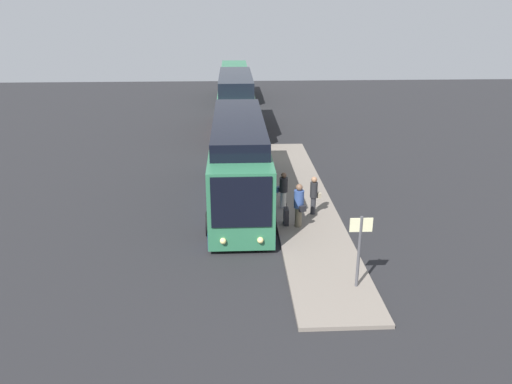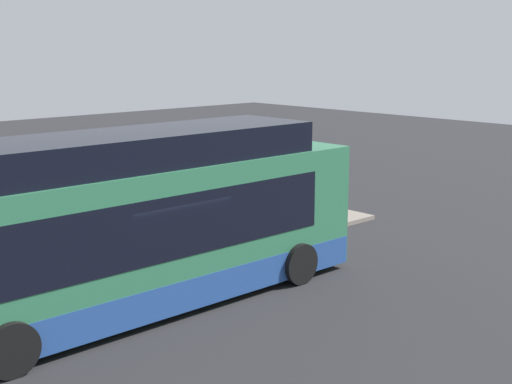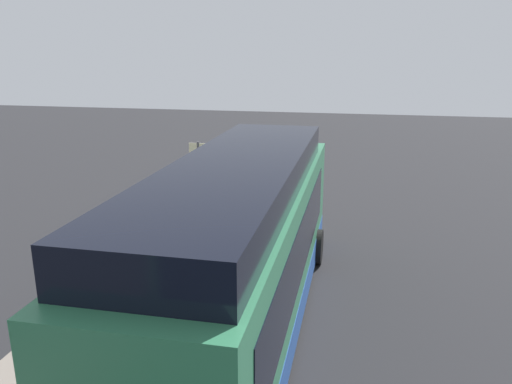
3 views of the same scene
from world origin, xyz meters
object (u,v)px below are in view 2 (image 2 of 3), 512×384
(passenger_waiting, at_px, (136,236))
(sign_post, at_px, (282,168))
(passenger_boarding, at_px, (193,215))
(bus_lead, at_px, (132,231))
(passenger_with_bags, at_px, (136,219))
(suitcase, at_px, (198,243))

(passenger_waiting, height_order, sign_post, sign_post)
(passenger_boarding, relative_size, sign_post, 0.75)
(bus_lead, relative_size, passenger_with_bags, 6.60)
(passenger_with_bags, height_order, suitcase, passenger_with_bags)
(passenger_with_bags, height_order, sign_post, sign_post)
(suitcase, relative_size, sign_post, 0.38)
(passenger_waiting, height_order, suitcase, passenger_waiting)
(passenger_boarding, height_order, sign_post, sign_post)
(passenger_with_bags, relative_size, suitcase, 1.81)
(passenger_waiting, distance_m, sign_post, 7.15)
(bus_lead, height_order, suitcase, bus_lead)
(passenger_boarding, relative_size, passenger_waiting, 1.12)
(bus_lead, distance_m, suitcase, 4.00)
(passenger_boarding, xyz_separation_m, passenger_waiting, (-2.12, -0.44, -0.11))
(bus_lead, xyz_separation_m, suitcase, (3.26, 1.91, -1.30))
(suitcase, bearing_deg, bus_lead, -149.69)
(passenger_boarding, relative_size, suitcase, 1.95)
(sign_post, bearing_deg, suitcase, -160.28)
(passenger_boarding, distance_m, passenger_waiting, 2.17)
(bus_lead, height_order, passenger_waiting, bus_lead)
(passenger_waiting, relative_size, passenger_with_bags, 0.96)
(passenger_boarding, height_order, passenger_waiting, passenger_boarding)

